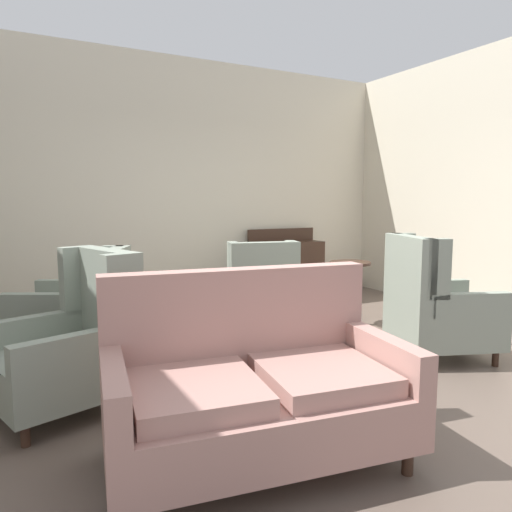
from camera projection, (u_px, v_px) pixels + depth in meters
The scene contains 13 objects.
ground at pixel (295, 376), 3.87m from camera, with size 9.02×9.02×0.00m, color brown.
wall_back at pixel (174, 184), 6.28m from camera, with size 6.60×0.08×3.27m, color beige.
wall_right at pixel (474, 183), 5.96m from camera, with size 0.08×4.16×3.27m, color beige.
baseboard_back at pixel (178, 302), 6.42m from camera, with size 6.44×0.03×0.12m, color #382319.
coffee_table at pixel (265, 322), 4.08m from camera, with size 0.82×0.82×0.47m.
porcelain_vase at pixel (260, 293), 4.08m from camera, with size 0.18×0.18×0.36m.
settee at pixel (255, 386), 2.59m from camera, with size 1.71×1.08×1.02m.
armchair_back_corner at pixel (259, 290), 5.35m from camera, with size 0.94×1.02×0.98m.
armchair_beside_settee at pixel (434, 307), 4.29m from camera, with size 1.04×1.00×1.11m.
armchair_near_sideboard at pixel (74, 345), 3.23m from camera, with size 1.02×0.96×1.08m.
armchair_near_window at pixel (80, 312), 4.29m from camera, with size 1.16×1.11×0.99m.
side_table at pixel (350, 287), 5.40m from camera, with size 0.46×0.46×0.73m.
sideboard at pixel (287, 266), 6.89m from camera, with size 1.10×0.35×1.01m.
Camera 1 is at (-2.04, -3.14, 1.42)m, focal length 33.38 mm.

